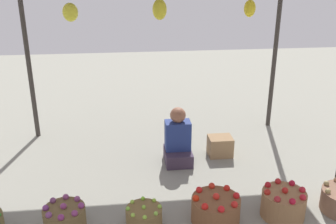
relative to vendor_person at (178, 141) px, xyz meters
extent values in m
plane|color=gray|center=(-0.20, -0.01, -0.30)|extent=(14.00, 14.00, 0.00)
cylinder|color=#38332D|center=(-2.08, 1.08, 0.92)|extent=(0.07, 0.07, 2.43)
cylinder|color=#38332D|center=(1.69, 1.08, 0.92)|extent=(0.07, 0.07, 2.43)
ellipsoid|color=yellow|center=(-1.25, -0.22, 1.75)|extent=(0.17, 0.17, 0.20)
ellipsoid|color=yellow|center=(-0.24, -0.06, 1.75)|extent=(0.17, 0.17, 0.24)
ellipsoid|color=yellow|center=(0.84, -0.07, 1.75)|extent=(0.14, 0.14, 0.20)
cube|color=#3E3044|center=(0.00, -0.03, -0.21)|extent=(0.36, 0.44, 0.18)
cube|color=navy|center=(0.00, 0.02, 0.08)|extent=(0.34, 0.22, 0.40)
sphere|color=#935D44|center=(0.00, 0.02, 0.38)|extent=(0.21, 0.21, 0.21)
cylinder|color=brown|center=(-1.34, -1.34, -0.16)|extent=(0.42, 0.42, 0.27)
sphere|color=#87386D|center=(-1.34, -1.34, -0.01)|extent=(0.06, 0.06, 0.06)
sphere|color=#833676|center=(-1.17, -1.34, -0.01)|extent=(0.06, 0.06, 0.06)
sphere|color=#803D6D|center=(-1.22, -1.21, -0.01)|extent=(0.06, 0.06, 0.06)
sphere|color=#843C6D|center=(-1.34, -1.16, -0.01)|extent=(0.06, 0.06, 0.06)
sphere|color=#78406B|center=(-1.46, -1.21, -0.01)|extent=(0.06, 0.06, 0.06)
sphere|color=#773578|center=(-1.51, -1.34, -0.01)|extent=(0.06, 0.06, 0.06)
sphere|color=#773C72|center=(-1.46, -1.46, -0.01)|extent=(0.06, 0.06, 0.06)
sphere|color=#832F6E|center=(-1.34, -1.51, -0.01)|extent=(0.06, 0.06, 0.06)
sphere|color=#84366B|center=(-1.22, -1.46, -0.01)|extent=(0.06, 0.06, 0.06)
cylinder|color=brown|center=(-0.54, -1.35, -0.19)|extent=(0.38, 0.38, 0.21)
sphere|color=#82BD38|center=(-0.54, -1.35, -0.07)|extent=(0.04, 0.04, 0.04)
sphere|color=#8FBF3E|center=(-0.38, -1.35, -0.07)|extent=(0.04, 0.04, 0.04)
sphere|color=#8DC336|center=(-0.42, -1.24, -0.07)|extent=(0.04, 0.04, 0.04)
sphere|color=#82CF2F|center=(-0.54, -1.19, -0.07)|extent=(0.04, 0.04, 0.04)
sphere|color=#92C440|center=(-0.65, -1.24, -0.07)|extent=(0.04, 0.04, 0.04)
sphere|color=#86C93F|center=(-0.70, -1.35, -0.07)|extent=(0.04, 0.04, 0.04)
sphere|color=#95C340|center=(-0.65, -1.47, -0.07)|extent=(0.04, 0.04, 0.04)
sphere|color=#93C93D|center=(-0.54, -1.52, -0.07)|extent=(0.04, 0.04, 0.04)
sphere|color=#89BE42|center=(-0.42, -1.47, -0.07)|extent=(0.04, 0.04, 0.04)
cylinder|color=brown|center=(0.22, -1.35, -0.16)|extent=(0.51, 0.51, 0.27)
sphere|color=red|center=(0.22, -1.35, 0.00)|extent=(0.07, 0.07, 0.07)
sphere|color=red|center=(0.43, -1.35, -0.01)|extent=(0.07, 0.07, 0.07)
sphere|color=red|center=(0.37, -1.20, -0.01)|extent=(0.07, 0.07, 0.07)
sphere|color=red|center=(0.22, -1.13, -0.01)|extent=(0.07, 0.07, 0.07)
sphere|color=red|center=(0.06, -1.20, -0.01)|extent=(0.07, 0.07, 0.07)
sphere|color=red|center=(0.00, -1.35, -0.01)|extent=(0.07, 0.07, 0.07)
sphere|color=red|center=(0.06, -1.50, -0.01)|extent=(0.07, 0.07, 0.07)
sphere|color=red|center=(0.22, -1.56, -0.01)|extent=(0.07, 0.07, 0.07)
sphere|color=red|center=(0.37, -1.50, -0.01)|extent=(0.07, 0.07, 0.07)
cylinder|color=#956C45|center=(0.95, -1.35, -0.15)|extent=(0.47, 0.47, 0.29)
sphere|color=#B11F1A|center=(0.95, -1.35, 0.02)|extent=(0.07, 0.07, 0.07)
sphere|color=red|center=(1.15, -1.35, 0.01)|extent=(0.07, 0.07, 0.07)
sphere|color=#B4142B|center=(1.09, -1.21, 0.01)|extent=(0.07, 0.07, 0.07)
sphere|color=#B11F20|center=(0.95, -1.16, 0.01)|extent=(0.07, 0.07, 0.07)
sphere|color=#B11920|center=(0.82, -1.21, 0.01)|extent=(0.07, 0.07, 0.07)
sphere|color=#AD2119|center=(0.76, -1.35, 0.01)|extent=(0.07, 0.07, 0.07)
sphere|color=#AA252B|center=(0.82, -1.48, 0.01)|extent=(0.07, 0.07, 0.07)
sphere|color=#B2142B|center=(0.95, -1.54, 0.01)|extent=(0.07, 0.07, 0.07)
sphere|color=red|center=(1.09, -1.48, 0.01)|extent=(0.07, 0.07, 0.07)
sphere|color=#A57E59|center=(1.66, -1.12, -0.04)|extent=(0.06, 0.06, 0.06)
sphere|color=#958455|center=(1.51, -1.18, -0.04)|extent=(0.06, 0.06, 0.06)
sphere|color=#96824F|center=(1.45, -1.33, -0.04)|extent=(0.06, 0.06, 0.06)
cube|color=#9A7750|center=(0.62, 0.11, -0.16)|extent=(0.33, 0.27, 0.28)
camera|label=1|loc=(-0.67, -4.67, 2.27)|focal=41.24mm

